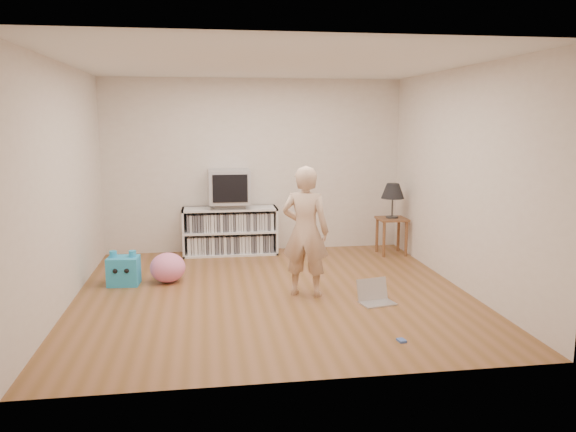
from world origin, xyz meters
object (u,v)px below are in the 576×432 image
Objects in this scene: media_unit at (230,231)px; laptop at (375,296)px; person at (305,231)px; crt_tv at (229,186)px; plush_pink at (168,268)px; plush_blue at (124,270)px; side_table at (392,227)px; table_lamp at (393,192)px; dvd_deck at (230,205)px.

media_unit is 3.36× the size of laptop.
crt_tv is at bearing -47.60° from person.
person reaches higher than plush_pink.
plush_blue is (-2.12, 0.72, -0.56)m from person.
side_table is (2.39, -0.37, -0.60)m from crt_tv.
table_lamp is at bearing 19.87° from plush_blue.
side_table reaches higher than laptop.
media_unit is at bearing 170.82° from side_table.
plush_blue is at bearing 4.14° from person.
media_unit is at bearing 59.05° from plush_pink.
table_lamp is 3.97m from plush_blue.
plush_blue is at bearing 146.98° from laptop.
plush_pink is (-2.31, 1.14, 0.12)m from laptop.
plush_pink is at bearing -120.95° from media_unit.
dvd_deck is 0.75× the size of crt_tv.
dvd_deck is at bearing 108.50° from laptop.
person reaches higher than plush_blue.
dvd_deck is 0.82× the size of side_table.
dvd_deck reaches higher than plush_blue.
dvd_deck is 2.42m from table_lamp.
laptop is 3.04m from plush_blue.
crt_tv is (0.00, -0.02, 0.67)m from media_unit.
plush_pink is at bearing 8.33° from plush_blue.
table_lamp is 1.24× the size of laptop.
dvd_deck is 0.29m from crt_tv.
person is 1.06m from laptop.
side_table is at bearing 17.40° from plush_pink.
person is at bearing -70.40° from crt_tv.
person reaches higher than media_unit.
laptop is (1.47, -2.52, -0.67)m from dvd_deck.
crt_tv is 1.17× the size of table_lamp.
media_unit is 2.42m from side_table.
dvd_deck is 2.99m from laptop.
plush_pink is (-0.84, -1.38, -0.84)m from crt_tv.
plush_blue is (-1.36, -1.43, -0.17)m from media_unit.
table_lamp reaches higher than plush_blue.
dvd_deck is 2.44m from side_table.
person is at bearing -132.70° from side_table.
crt_tv is 2.49m from side_table.
media_unit is 0.39m from dvd_deck.
person is (0.76, -2.15, 0.40)m from media_unit.
laptop is 2.58m from plush_pink.
crt_tv is 1.82m from plush_pink.
laptop is at bearing -16.90° from plush_blue.
side_table is 2.36m from laptop.
laptop is at bearing -26.16° from plush_pink.
table_lamp is at bearing 17.40° from plush_pink.
person is 1.85m from plush_pink.
plush_pink is (-0.84, -1.38, -0.55)m from dvd_deck.
person is 3.58× the size of laptop.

